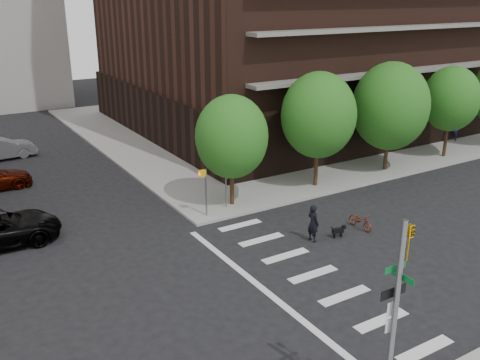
# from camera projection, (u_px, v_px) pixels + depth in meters

# --- Properties ---
(ground) EXTENTS (120.00, 120.00, 0.00)m
(ground) POSITION_uv_depth(u_px,v_px,m) (254.00, 294.00, 21.42)
(ground) COLOR black
(ground) RESTS_ON ground
(sidewalk_ne) EXTENTS (39.00, 33.00, 0.15)m
(sidewalk_ne) POSITION_uv_depth(u_px,v_px,m) (301.00, 120.00, 50.40)
(sidewalk_ne) COLOR gray
(sidewalk_ne) RESTS_ON ground
(crosswalk) EXTENTS (3.85, 13.00, 0.01)m
(crosswalk) POSITION_uv_depth(u_px,v_px,m) (298.00, 279.00, 22.50)
(crosswalk) COLOR silver
(crosswalk) RESTS_ON ground
(tree_a) EXTENTS (4.00, 4.00, 5.90)m
(tree_a) POSITION_uv_depth(u_px,v_px,m) (232.00, 137.00, 28.89)
(tree_a) COLOR #301E11
(tree_a) RESTS_ON sidewalk_ne
(tree_b) EXTENTS (4.50, 4.50, 6.65)m
(tree_b) POSITION_uv_depth(u_px,v_px,m) (319.00, 115.00, 31.68)
(tree_b) COLOR #301E11
(tree_b) RESTS_ON sidewalk_ne
(tree_c) EXTENTS (5.00, 5.00, 6.80)m
(tree_c) POSITION_uv_depth(u_px,v_px,m) (391.00, 106.00, 34.67)
(tree_c) COLOR #301E11
(tree_c) RESTS_ON sidewalk_ne
(tree_d) EXTENTS (4.00, 4.00, 6.20)m
(tree_d) POSITION_uv_depth(u_px,v_px,m) (451.00, 99.00, 37.65)
(tree_d) COLOR #301E11
(tree_d) RESTS_ON sidewalk_ne
(traffic_signal) EXTENTS (0.90, 0.75, 6.00)m
(traffic_signal) POSITION_uv_depth(u_px,v_px,m) (393.00, 338.00, 14.26)
(traffic_signal) COLOR slate
(traffic_signal) RESTS_ON sidewalk_s
(pedestrian_signal) EXTENTS (2.18, 0.67, 2.60)m
(pedestrian_signal) POSITION_uv_depth(u_px,v_px,m) (210.00, 183.00, 28.32)
(pedestrian_signal) COLOR slate
(pedestrian_signal) RESTS_ON sidewalk_ne
(parked_car_silver) EXTENTS (2.10, 4.97, 1.59)m
(parked_car_silver) POSITION_uv_depth(u_px,v_px,m) (0.00, 149.00, 38.45)
(parked_car_silver) COLOR #929399
(parked_car_silver) RESTS_ON ground
(scooter) EXTENTS (0.56, 1.60, 0.84)m
(scooter) POSITION_uv_depth(u_px,v_px,m) (360.00, 221.00, 27.26)
(scooter) COLOR maroon
(scooter) RESTS_ON ground
(dog_walker) EXTENTS (0.72, 0.50, 1.87)m
(dog_walker) POSITION_uv_depth(u_px,v_px,m) (313.00, 223.00, 25.72)
(dog_walker) COLOR black
(dog_walker) RESTS_ON ground
(dog) EXTENTS (0.72, 0.32, 0.60)m
(dog) POSITION_uv_depth(u_px,v_px,m) (339.00, 230.00, 26.25)
(dog) COLOR black
(dog) RESTS_ON ground
(pedestrian_far) EXTENTS (0.95, 0.79, 1.77)m
(pedestrian_far) POSITION_uv_depth(u_px,v_px,m) (455.00, 130.00, 42.89)
(pedestrian_far) COLOR navy
(pedestrian_far) RESTS_ON sidewalk_ne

